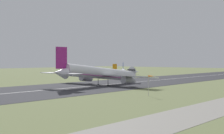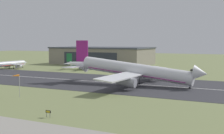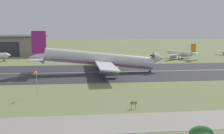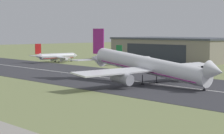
{
  "view_description": "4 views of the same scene",
  "coord_description": "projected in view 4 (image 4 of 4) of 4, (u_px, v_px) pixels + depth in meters",
  "views": [
    {
      "loc": [
        -90.02,
        3.23,
        11.26
      ],
      "look_at": [
        5.02,
        86.38,
        8.48
      ],
      "focal_mm": 50.0,
      "sensor_mm": 36.0,
      "label": 1
    },
    {
      "loc": [
        55.32,
        -8.08,
        16.07
      ],
      "look_at": [
        3.68,
        92.19,
        6.73
      ],
      "focal_mm": 50.0,
      "sensor_mm": 36.0,
      "label": 2
    },
    {
      "loc": [
        0.34,
        -23.26,
        18.36
      ],
      "look_at": [
        13.88,
        83.59,
        4.03
      ],
      "focal_mm": 50.0,
      "sensor_mm": 36.0,
      "label": 3
    },
    {
      "loc": [
        99.66,
        4.39,
        15.77
      ],
      "look_at": [
        5.96,
        87.05,
        5.29
      ],
      "focal_mm": 70.0,
      "sensor_mm": 36.0,
      "label": 4
    }
  ],
  "objects": [
    {
      "name": "runway_strip",
      "position": [
        127.0,
        80.0,
        137.94
      ],
      "size": [
        447.53,
        47.01,
        0.06
      ],
      "primitive_type": "cube",
      "color": "#333338",
      "rests_on": "ground_plane"
    },
    {
      "name": "runway_centreline",
      "position": [
        127.0,
        80.0,
        137.94
      ],
      "size": [
        402.78,
        0.7,
        0.01
      ],
      "primitive_type": "cube",
      "color": "silver",
      "rests_on": "runway_strip"
    },
    {
      "name": "hangar_building",
      "position": [
        177.0,
        49.0,
        231.01
      ],
      "size": [
        67.87,
        34.81,
        12.01
      ],
      "color": "gray",
      "rests_on": "ground_plane"
    },
    {
      "name": "airplane_landing",
      "position": [
        148.0,
        66.0,
        128.61
      ],
      "size": [
        53.23,
        53.66,
        16.39
      ],
      "color": "white",
      "rests_on": "ground_plane"
    },
    {
      "name": "airplane_parked_west",
      "position": [
        134.0,
        59.0,
        196.6
      ],
      "size": [
        20.36,
        20.54,
        9.1
      ],
      "color": "white",
      "rests_on": "ground_plane"
    },
    {
      "name": "airplane_parked_east",
      "position": [
        57.0,
        56.0,
        216.94
      ],
      "size": [
        18.64,
        25.21,
        9.37
      ],
      "color": "silver",
      "rests_on": "ground_plane"
    }
  ]
}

